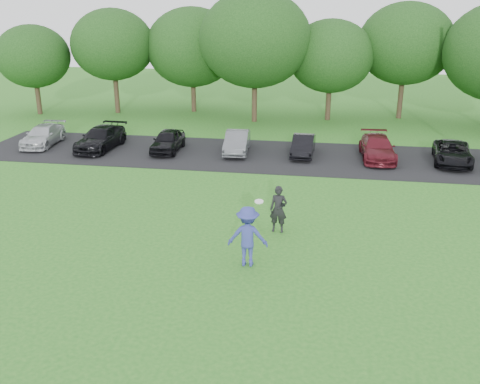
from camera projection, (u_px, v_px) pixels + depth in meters
name	position (u px, v px, depth m)	size (l,w,h in m)	color
ground	(222.00, 268.00, 16.67)	(100.00, 100.00, 0.00)	#266D1F
parking_lot	(269.00, 156.00, 28.74)	(32.00, 6.50, 0.03)	black
frisbee_player	(248.00, 236.00, 16.60)	(1.30, 0.79, 2.21)	#333B90
camera_bystander	(278.00, 209.00, 19.07)	(0.65, 0.46, 1.71)	black
parked_cars	(258.00, 144.00, 28.80)	(27.73, 4.69, 1.21)	#B3B6BA
tree_row	(309.00, 48.00, 35.92)	(42.39, 9.85, 8.64)	#38281C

